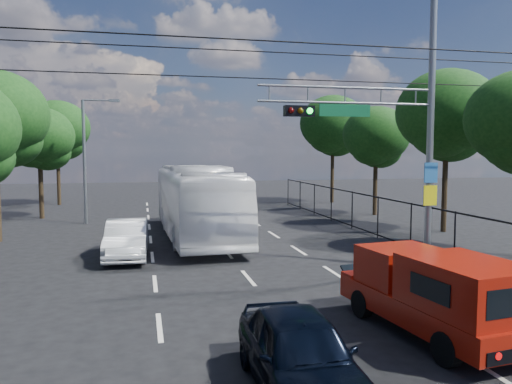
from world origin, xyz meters
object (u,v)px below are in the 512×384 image
object	(u,v)px
navy_hatchback	(300,354)
red_pickup	(433,291)
white_bus	(197,201)
signal_mast	(399,119)
white_van	(127,239)

from	to	relation	value
navy_hatchback	red_pickup	bearing A→B (deg)	27.79
navy_hatchback	white_bus	bearing A→B (deg)	90.82
signal_mast	red_pickup	distance (m)	7.60
navy_hatchback	white_van	size ratio (longest dim) A/B	0.93
signal_mast	navy_hatchback	distance (m)	10.86
white_van	red_pickup	bearing A→B (deg)	-53.71
signal_mast	white_bus	world-z (taller)	signal_mast
signal_mast	navy_hatchback	bearing A→B (deg)	-127.71
red_pickup	white_van	world-z (taller)	red_pickup
red_pickup	navy_hatchback	xyz separation A→B (m)	(-3.75, -1.92, -0.31)
signal_mast	navy_hatchback	xyz separation A→B (m)	(-6.04, -7.81, -4.54)
white_van	signal_mast	bearing A→B (deg)	-22.68
signal_mast	white_bus	xyz separation A→B (m)	(-6.07, 8.28, -3.52)
red_pickup	white_bus	bearing A→B (deg)	104.97
navy_hatchback	white_bus	xyz separation A→B (m)	(-0.04, 16.08, 1.02)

